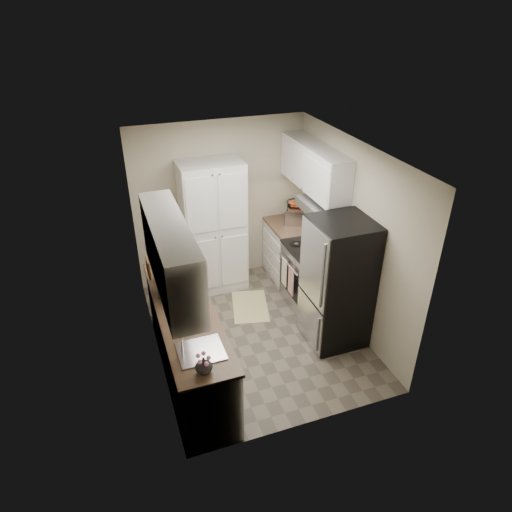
{
  "coord_description": "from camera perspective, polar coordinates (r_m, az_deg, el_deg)",
  "views": [
    {
      "loc": [
        -1.63,
        -4.56,
        3.98
      ],
      "look_at": [
        0.05,
        0.15,
        1.11
      ],
      "focal_mm": 32.0,
      "sensor_mm": 36.0,
      "label": 1
    }
  ],
  "objects": [
    {
      "name": "base_cabinet_right",
      "position": [
        7.24,
        4.24,
        0.53
      ],
      "size": [
        0.6,
        0.8,
        0.88
      ],
      "primitive_type": "cube",
      "color": "silver",
      "rests_on": "ground"
    },
    {
      "name": "countertop_right",
      "position": [
        7.03,
        4.38,
        3.8
      ],
      "size": [
        0.63,
        0.83,
        0.04
      ],
      "primitive_type": "cube",
      "color": "brown",
      "rests_on": "base_cabinet_right"
    },
    {
      "name": "flower_vase",
      "position": [
        4.36,
        -6.55,
        -13.41
      ],
      "size": [
        0.2,
        0.2,
        0.17
      ],
      "primitive_type": "imported",
      "rotation": [
        0.0,
        0.0,
        -0.28
      ],
      "color": "silver",
      "rests_on": "countertop_left"
    },
    {
      "name": "base_cabinet_left",
      "position": [
        5.48,
        -8.4,
        -10.78
      ],
      "size": [
        0.6,
        2.3,
        0.88
      ],
      "primitive_type": "cube",
      "color": "silver",
      "rests_on": "ground"
    },
    {
      "name": "cutting_board",
      "position": [
        6.03,
        -10.58,
        0.68
      ],
      "size": [
        0.04,
        0.27,
        0.34
      ],
      "primitive_type": "cube",
      "rotation": [
        0.0,
        0.0,
        -0.06
      ],
      "color": "#478A35",
      "rests_on": "countertop_left"
    },
    {
      "name": "microwave",
      "position": [
        5.5,
        -9.58,
        -2.49
      ],
      "size": [
        0.58,
        0.67,
        0.31
      ],
      "primitive_type": "imported",
      "rotation": [
        0.0,
        0.0,
        1.14
      ],
      "color": "#BABBBF",
      "rests_on": "countertop_left"
    },
    {
      "name": "electric_range",
      "position": [
        6.6,
        6.87,
        -2.41
      ],
      "size": [
        0.71,
        0.78,
        1.13
      ],
      "color": "#B7B7BC",
      "rests_on": "ground"
    },
    {
      "name": "fruit_basket",
      "position": [
        7.05,
        4.95,
        6.66
      ],
      "size": [
        0.35,
        0.35,
        0.11
      ],
      "primitive_type": null,
      "rotation": [
        0.0,
        0.0,
        -0.41
      ],
      "color": "#DA531F",
      "rests_on": "toaster_oven"
    },
    {
      "name": "wine_bottle",
      "position": [
        5.7,
        -11.98,
        -1.27
      ],
      "size": [
        0.09,
        0.09,
        0.34
      ],
      "primitive_type": "cylinder",
      "color": "black",
      "rests_on": "countertop_left"
    },
    {
      "name": "kitchen_mat",
      "position": [
        6.73,
        -0.75,
        -6.31
      ],
      "size": [
        0.68,
        0.89,
        0.01
      ],
      "primitive_type": "cube",
      "rotation": [
        0.0,
        0.0,
        -0.24
      ],
      "color": "beige",
      "rests_on": "ground"
    },
    {
      "name": "countertop_left",
      "position": [
        5.19,
        -8.77,
        -6.92
      ],
      "size": [
        0.63,
        2.33,
        0.04
      ],
      "primitive_type": "cube",
      "color": "brown",
      "rests_on": "base_cabinet_left"
    },
    {
      "name": "room_shell",
      "position": [
        5.37,
        -0.12,
        3.88
      ],
      "size": [
        2.64,
        3.24,
        2.52
      ],
      "color": "#B3A991",
      "rests_on": "ground"
    },
    {
      "name": "refrigerator",
      "position": [
        5.8,
        10.2,
        -3.33
      ],
      "size": [
        0.7,
        0.72,
        1.7
      ],
      "primitive_type": "cube",
      "color": "#B7B7BC",
      "rests_on": "ground"
    },
    {
      "name": "ground",
      "position": [
        6.27,
        0.02,
        -9.53
      ],
      "size": [
        3.2,
        3.2,
        0.0
      ],
      "primitive_type": "plane",
      "color": "#665B4C",
      "rests_on": "ground"
    },
    {
      "name": "pantry_cabinet",
      "position": [
        6.74,
        -5.35,
        3.51
      ],
      "size": [
        0.9,
        0.55,
        2.0
      ],
      "primitive_type": "cube",
      "color": "silver",
      "rests_on": "ground"
    },
    {
      "name": "toaster_oven",
      "position": [
        7.09,
        4.85,
        5.25
      ],
      "size": [
        0.46,
        0.51,
        0.24
      ],
      "primitive_type": "cube",
      "rotation": [
        0.0,
        0.0,
        -0.43
      ],
      "color": "#ABABB0",
      "rests_on": "countertop_right"
    }
  ]
}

